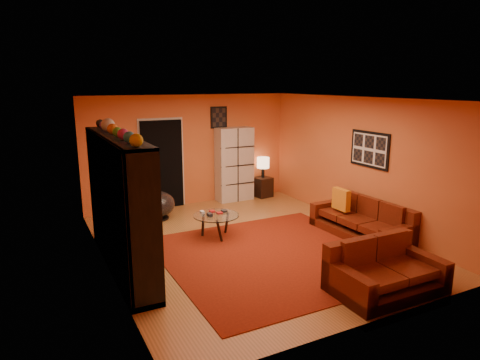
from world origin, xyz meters
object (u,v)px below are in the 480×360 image
side_table (263,187)px  sofa (363,221)px  loveseat (382,271)px  bowl_chair (157,204)px  tv (123,207)px  storage_cabinet (234,164)px  coffee_table (216,217)px  entertainment_unit (120,204)px  table_lamp (263,163)px

side_table → sofa: bearing=-85.4°
loveseat → bowl_chair: size_ratio=2.07×
tv → storage_cabinet: (3.30, 2.75, -0.07)m
tv → loveseat: bearing=-129.0°
tv → coffee_table: bearing=-74.1°
storage_cabinet → side_table: storage_cabinet is taller
loveseat → storage_cabinet: storage_cabinet is taller
loveseat → bowl_chair: (-1.91, 4.57, 0.04)m
loveseat → bowl_chair: bearing=23.3°
tv → entertainment_unit: bearing=135.9°
sofa → storage_cabinet: size_ratio=1.13×
entertainment_unit → sofa: entertainment_unit is taller
coffee_table → side_table: size_ratio=1.73×
loveseat → table_lamp: 5.30m
sofa → table_lamp: size_ratio=3.92×
coffee_table → bowl_chair: size_ratio=1.15×
entertainment_unit → table_lamp: size_ratio=5.76×
sofa → storage_cabinet: storage_cabinet is taller
side_table → loveseat: bearing=-101.4°
storage_cabinet → side_table: bearing=-5.3°
tv → coffee_table: tv is taller
loveseat → coffee_table: bearing=23.0°
loveseat → coffee_table: loveseat is taller
tv → table_lamp: 4.90m
bowl_chair → entertainment_unit: bearing=-118.9°
coffee_table → bowl_chair: bowl_chair is taller
storage_cabinet → tv: bearing=-141.9°
sofa → table_lamp: (-0.27, 3.37, 0.58)m
storage_cabinet → sofa: bearing=-74.5°
entertainment_unit → sofa: (4.41, -0.62, -0.76)m
storage_cabinet → entertainment_unit: bearing=-141.8°
loveseat → side_table: loveseat is taller
entertainment_unit → sofa: bearing=-8.0°
side_table → tv: bearing=-146.6°
entertainment_unit → tv: bearing=45.9°
entertainment_unit → tv: (0.05, 0.05, -0.08)m
entertainment_unit → table_lamp: entertainment_unit is taller
side_table → storage_cabinet: bearing=176.4°
entertainment_unit → storage_cabinet: size_ratio=1.66×
bowl_chair → table_lamp: size_ratio=1.44×
side_table → coffee_table: bearing=-136.2°
coffee_table → storage_cabinet: 2.73m
sofa → bowl_chair: size_ratio=2.72×
entertainment_unit → table_lamp: 4.97m
sofa → coffee_table: size_ratio=2.36×
coffee_table → sofa: bearing=-25.1°
storage_cabinet → table_lamp: size_ratio=3.47×
coffee_table → table_lamp: (2.27, 2.18, 0.48)m
bowl_chair → sofa: bearing=-40.8°
bowl_chair → table_lamp: (2.95, 0.59, 0.55)m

